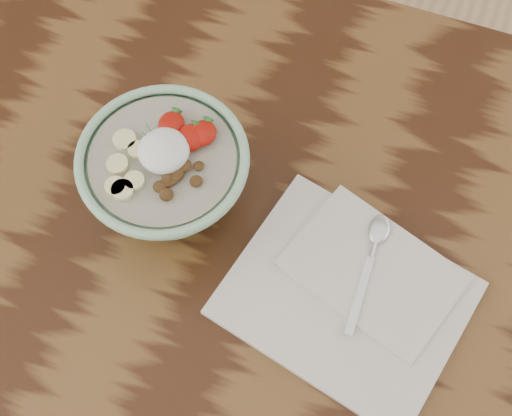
{
  "coord_description": "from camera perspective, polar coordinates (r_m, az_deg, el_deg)",
  "views": [
    {
      "loc": [
        13.91,
        -30.77,
        158.61
      ],
      "look_at": [
        2.51,
        0.58,
        87.04
      ],
      "focal_mm": 50.0,
      "sensor_mm": 36.0,
      "label": 1
    }
  ],
  "objects": [
    {
      "name": "breakfast_bowl",
      "position": [
        0.87,
        -7.17,
        2.64
      ],
      "size": [
        20.47,
        20.47,
        13.85
      ],
      "rotation": [
        0.0,
        0.0,
        0.43
      ],
      "color": "#92C59C",
      "rests_on": "table"
    },
    {
      "name": "table",
      "position": [
        0.99,
        -1.49,
        -5.07
      ],
      "size": [
        160.0,
        90.0,
        75.0
      ],
      "color": "#341A0D",
      "rests_on": "ground"
    },
    {
      "name": "spoon",
      "position": [
        0.89,
        9.46,
        -2.95
      ],
      "size": [
        2.82,
        16.28,
        0.85
      ],
      "rotation": [
        0.0,
        0.0,
        0.02
      ],
      "color": "silver",
      "rests_on": "napkin"
    },
    {
      "name": "napkin",
      "position": [
        0.88,
        7.65,
        -6.71
      ],
      "size": [
        31.81,
        27.94,
        1.69
      ],
      "rotation": [
        0.0,
        0.0,
        -0.23
      ],
      "color": "silver",
      "rests_on": "table"
    }
  ]
}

